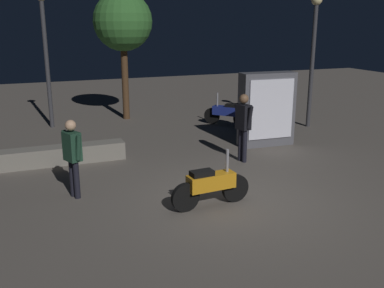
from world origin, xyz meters
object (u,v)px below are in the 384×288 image
person_bystander_far (243,122)px  streetlamp_near (45,41)px  kiosk_billboard (267,109)px  motorcycle_blue_parked_left (227,113)px  person_rider_beside (72,152)px  streetlamp_far (314,43)px  motorcycle_orange_foreground (211,185)px

person_bystander_far → streetlamp_near: bearing=113.0°
kiosk_billboard → motorcycle_blue_parked_left: bearing=-87.8°
person_rider_beside → streetlamp_far: streetlamp_far is taller
motorcycle_blue_parked_left → person_rider_beside: 7.40m
motorcycle_blue_parked_left → person_rider_beside: person_rider_beside is taller
motorcycle_orange_foreground → streetlamp_far: size_ratio=0.38×
motorcycle_blue_parked_left → streetlamp_near: size_ratio=0.30×
motorcycle_orange_foreground → streetlamp_near: (-2.31, 8.06, 2.43)m
person_bystander_far → streetlamp_near: streetlamp_near is taller
motorcycle_blue_parked_left → kiosk_billboard: (-0.04, -2.67, 0.61)m
kiosk_billboard → person_bystander_far: bearing=42.9°
person_bystander_far → person_rider_beside: bearing=178.1°
motorcycle_orange_foreground → person_rider_beside: bearing=144.4°
streetlamp_near → motorcycle_blue_parked_left: bearing=-19.0°
streetlamp_near → streetlamp_far: size_ratio=1.03×
streetlamp_far → kiosk_billboard: size_ratio=2.06×
motorcycle_blue_parked_left → kiosk_billboard: bearing=138.0°
kiosk_billboard → person_rider_beside: bearing=22.5°
streetlamp_near → person_bystander_far: bearing=-53.7°
person_rider_beside → streetlamp_far: 9.14m
motorcycle_blue_parked_left → streetlamp_far: size_ratio=0.30×
person_rider_beside → person_bystander_far: person_bystander_far is taller
motorcycle_orange_foreground → streetlamp_far: (5.85, 4.96, 2.36)m
streetlamp_near → kiosk_billboard: size_ratio=2.12×
motorcycle_blue_parked_left → streetlamp_far: streetlamp_far is taller
motorcycle_blue_parked_left → streetlamp_near: (-5.63, 1.94, 2.43)m
streetlamp_near → streetlamp_far: 8.73m
streetlamp_near → kiosk_billboard: streetlamp_near is taller
motorcycle_blue_parked_left → streetlamp_far: 3.65m
motorcycle_orange_foreground → person_bystander_far: person_bystander_far is taller
motorcycle_blue_parked_left → person_rider_beside: bearing=88.2°
motorcycle_blue_parked_left → streetlamp_far: bearing=-155.8°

